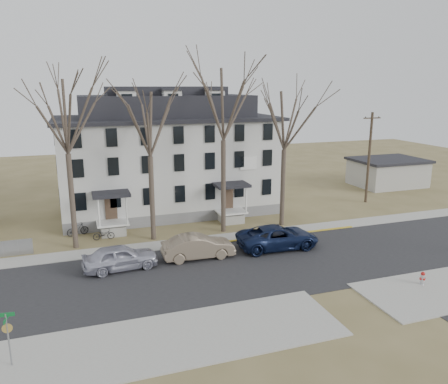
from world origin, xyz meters
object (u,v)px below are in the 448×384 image
object	(u,v)px
car_navy	(278,237)
car_silver	(120,258)
tree_center	(223,99)
tree_far_left	(64,111)
tree_mid_right	(285,116)
street_sign	(8,331)
boarding_house	(168,157)
bicycle_left	(104,235)
fire_hydrant	(422,278)
utility_pole_far	(369,157)
bicycle_right	(78,230)
tree_mid_left	(149,120)
car_tan	(198,247)

from	to	relation	value
car_navy	car_silver	bearing A→B (deg)	93.69
tree_center	car_silver	size ratio (longest dim) A/B	2.94
tree_far_left	car_navy	world-z (taller)	tree_far_left
tree_mid_right	car_silver	size ratio (longest dim) A/B	2.55
street_sign	car_silver	bearing A→B (deg)	64.54
boarding_house	bicycle_left	xyz separation A→B (m)	(-6.85, -7.12, -4.94)
tree_far_left	fire_hydrant	size ratio (longest dim) A/B	15.50
utility_pole_far	bicycle_right	size ratio (longest dim) A/B	5.26
bicycle_left	street_sign	xyz separation A→B (m)	(-4.99, -15.56, 1.30)
tree_mid_left	car_navy	distance (m)	13.32
car_tan	car_navy	bearing A→B (deg)	-88.90
car_tan	bicycle_right	bearing A→B (deg)	47.25
street_sign	tree_far_left	bearing A→B (deg)	85.26
car_silver	fire_hydrant	bearing A→B (deg)	-121.00
tree_mid_right	tree_far_left	bearing A→B (deg)	180.00
boarding_house	car_tan	size ratio (longest dim) A/B	4.01
tree_mid_left	car_tan	xyz separation A→B (m)	(2.35, -5.12, -8.75)
bicycle_left	fire_hydrant	bearing A→B (deg)	-127.00
tree_center	bicycle_right	size ratio (longest dim) A/B	8.13
bicycle_right	boarding_house	bearing A→B (deg)	-75.36
street_sign	car_navy	bearing A→B (deg)	34.54
bicycle_left	utility_pole_far	bearing A→B (deg)	-81.28
car_navy	car_tan	bearing A→B (deg)	92.57
tree_mid_left	car_tan	distance (m)	10.41
tree_mid_right	car_silver	bearing A→B (deg)	-159.97
car_silver	boarding_house	bearing A→B (deg)	-29.73
bicycle_right	car_navy	bearing A→B (deg)	-135.48
utility_pole_far	car_tan	xyz separation A→B (m)	(-21.15, -9.32, -4.05)
fire_hydrant	tree_mid_right	bearing A→B (deg)	101.98
tree_center	utility_pole_far	distance (m)	19.03
tree_far_left	bicycle_right	world-z (taller)	tree_far_left
car_tan	bicycle_left	distance (m)	8.74
car_navy	bicycle_right	world-z (taller)	car_navy
utility_pole_far	bicycle_left	bearing A→B (deg)	-173.40
tree_mid_left	street_sign	distance (m)	18.73
tree_mid_left	boarding_house	bearing A→B (deg)	69.80
tree_mid_right	fire_hydrant	size ratio (longest dim) A/B	14.39
boarding_house	car_navy	distance (m)	15.13
tree_mid_left	car_navy	bearing A→B (deg)	-30.74
tree_center	bicycle_left	world-z (taller)	tree_center
utility_pole_far	car_navy	size ratio (longest dim) A/B	1.52
tree_mid_right	bicycle_right	xyz separation A→B (m)	(-17.32, 2.76, -9.06)
car_tan	bicycle_left	xyz separation A→B (m)	(-6.19, 6.16, -0.41)
car_silver	car_tan	world-z (taller)	car_tan
tree_far_left	car_tan	world-z (taller)	tree_far_left
tree_mid_left	utility_pole_far	size ratio (longest dim) A/B	1.34
fire_hydrant	street_sign	bearing A→B (deg)	-178.30
utility_pole_far	bicycle_right	xyz separation A→B (m)	(-29.32, -1.44, -4.36)
boarding_house	tree_mid_left	world-z (taller)	tree_mid_left
boarding_house	car_silver	bearing A→B (deg)	-114.50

